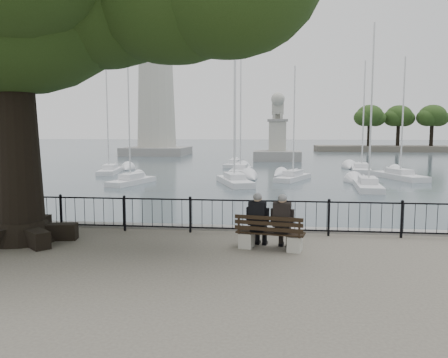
# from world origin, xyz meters

# --- Properties ---
(harbor) EXTENTS (260.00, 260.00, 1.20)m
(harbor) POSITION_xyz_m (0.00, 3.00, -0.50)
(harbor) COLOR slate
(harbor) RESTS_ON ground
(railing) EXTENTS (22.06, 0.06, 1.00)m
(railing) POSITION_xyz_m (0.00, 2.50, 0.56)
(railing) COLOR black
(railing) RESTS_ON ground
(bench) EXTENTS (1.78, 0.84, 0.90)m
(bench) POSITION_xyz_m (1.35, 0.86, 0.32)
(bench) COLOR #9F9C8D
(bench) RESTS_ON ground
(person_left) EXTENTS (0.49, 0.76, 1.43)m
(person_left) POSITION_xyz_m (1.05, 1.02, 0.66)
(person_left) COLOR black
(person_left) RESTS_ON ground
(person_right) EXTENTS (0.49, 0.76, 1.43)m
(person_right) POSITION_xyz_m (1.67, 0.90, 0.66)
(person_right) COLOR black
(person_right) RESTS_ON ground
(lighthouse) EXTENTS (10.22, 10.22, 31.21)m
(lighthouse) POSITION_xyz_m (-18.00, 62.00, 12.17)
(lighthouse) COLOR slate
(lighthouse) RESTS_ON ground
(lion_monument) EXTENTS (6.27, 6.27, 9.19)m
(lion_monument) POSITION_xyz_m (2.00, 49.93, 1.32)
(lion_monument) COLOR slate
(lion_monument) RESTS_ON ground
(sailboat_a) EXTENTS (2.61, 5.13, 9.39)m
(sailboat_a) POSITION_xyz_m (-9.21, 21.86, -0.70)
(sailboat_a) COLOR silver
(sailboat_a) RESTS_ON ground
(sailboat_b) EXTENTS (3.40, 6.04, 12.66)m
(sailboat_b) POSITION_xyz_m (-1.43, 22.49, -0.65)
(sailboat_b) COLOR silver
(sailboat_b) RESTS_ON ground
(sailboat_c) EXTENTS (2.04, 5.66, 11.30)m
(sailboat_c) POSITION_xyz_m (7.94, 20.82, -0.67)
(sailboat_c) COLOR silver
(sailboat_c) RESTS_ON ground
(sailboat_d) EXTENTS (3.47, 6.25, 10.19)m
(sailboat_d) POSITION_xyz_m (11.95, 27.78, -0.71)
(sailboat_d) COLOR silver
(sailboat_d) RESTS_ON ground
(sailboat_e) EXTENTS (2.42, 5.63, 11.57)m
(sailboat_e) POSITION_xyz_m (-14.00, 29.97, -0.66)
(sailboat_e) COLOR silver
(sailboat_e) RESTS_ON ground
(sailboat_f) EXTENTS (1.81, 5.93, 10.97)m
(sailboat_f) POSITION_xyz_m (-1.63, 31.48, -0.69)
(sailboat_f) COLOR silver
(sailboat_f) RESTS_ON ground
(sailboat_g) EXTENTS (2.54, 6.19, 10.90)m
(sailboat_g) POSITION_xyz_m (10.06, 34.02, -0.69)
(sailboat_g) COLOR silver
(sailboat_g) RESTS_ON ground
(sailboat_h) EXTENTS (2.40, 5.56, 12.36)m
(sailboat_h) POSITION_xyz_m (-2.77, 39.07, -0.64)
(sailboat_h) COLOR silver
(sailboat_h) RESTS_ON ground
(sailboat_i) EXTENTS (3.27, 5.17, 9.30)m
(sailboat_i) POSITION_xyz_m (3.06, 25.82, -0.71)
(sailboat_i) COLOR silver
(sailboat_i) RESTS_ON ground
(far_shore) EXTENTS (30.00, 8.60, 9.18)m
(far_shore) POSITION_xyz_m (25.54, 79.46, 3.00)
(far_shore) COLOR #4D4941
(far_shore) RESTS_ON ground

